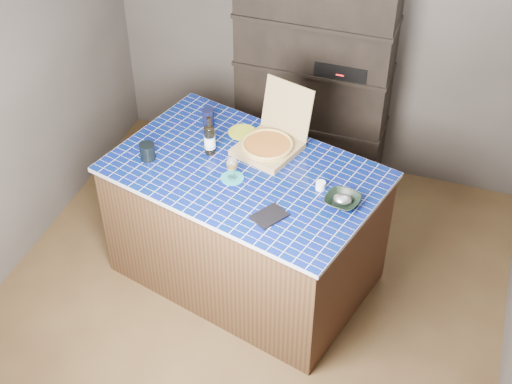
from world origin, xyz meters
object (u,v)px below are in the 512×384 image
at_px(kitchen_island, 246,224).
at_px(pizza_box, 270,143).
at_px(dvd_case, 269,216).
at_px(mead_bottle, 210,139).
at_px(bowl, 342,201).
at_px(wine_glass, 232,164).

relative_size(kitchen_island, pizza_box, 3.58).
bearing_deg(dvd_case, kitchen_island, 158.92).
relative_size(pizza_box, mead_bottle, 1.91).
xyz_separation_m(pizza_box, bowl, (0.60, -0.39, -0.03)).
height_order(mead_bottle, wine_glass, mead_bottle).
relative_size(wine_glass, dvd_case, 0.80).
bearing_deg(dvd_case, wine_glass, 172.41).
xyz_separation_m(kitchen_island, pizza_box, (0.08, 0.27, 0.54)).
relative_size(wine_glass, bowl, 0.76).
height_order(kitchen_island, mead_bottle, mead_bottle).
distance_m(pizza_box, dvd_case, 0.69).
bearing_deg(wine_glass, pizza_box, 70.70).
height_order(pizza_box, mead_bottle, pizza_box).
relative_size(kitchen_island, dvd_case, 9.76).
xyz_separation_m(pizza_box, dvd_case, (0.21, -0.65, -0.05)).
height_order(mead_bottle, dvd_case, mead_bottle).
relative_size(pizza_box, bowl, 2.58).
xyz_separation_m(mead_bottle, wine_glass, (0.24, -0.21, 0.00)).
distance_m(kitchen_island, mead_bottle, 0.67).
distance_m(kitchen_island, dvd_case, 0.69).
xyz_separation_m(mead_bottle, dvd_case, (0.58, -0.49, -0.11)).
bearing_deg(pizza_box, bowl, -15.71).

